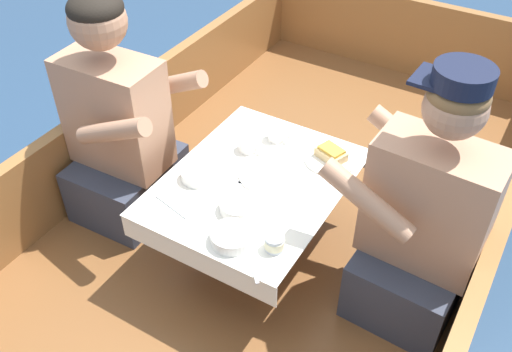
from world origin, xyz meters
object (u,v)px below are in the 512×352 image
Objects in this scene: sandwich at (331,153)px; coffee_cup_port at (277,133)px; person_starboard at (422,224)px; person_port at (120,132)px; coffee_cup_starboard at (248,145)px; tin_can at (274,243)px.

coffee_cup_port reaches higher than sandwich.
person_starboard is at bearing -15.39° from coffee_cup_port.
sandwich is at bearing 18.85° from person_port.
coffee_cup_starboard is 1.54× the size of tin_can.
sandwich is 0.25m from coffee_cup_port.
person_starboard reaches higher than coffee_cup_port.
tin_can is (0.84, -0.21, -0.00)m from person_port.
tin_can reaches higher than coffee_cup_starboard.
person_port is at bearing 165.95° from tin_can.
person_port reaches higher than coffee_cup_port.
coffee_cup_port is 0.94× the size of coffee_cup_starboard.
coffee_cup_port is 0.60m from tin_can.
sandwich is 1.28× the size of coffee_cup_starboard.
coffee_cup_starboard is (-0.06, -0.12, -0.01)m from coffee_cup_port.
person_port is at bearing 8.97° from person_starboard.
sandwich is at bearing -19.64° from person_starboard.
coffee_cup_starboard is at bearing 19.68° from person_port.
coffee_cup_port is at bearing 62.98° from coffee_cup_starboard.
tin_can is at bearing -49.49° from coffee_cup_starboard.
tin_can is at bearing -85.59° from sandwich.
person_port is 14.83× the size of tin_can.
person_port is 0.87m from tin_can.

